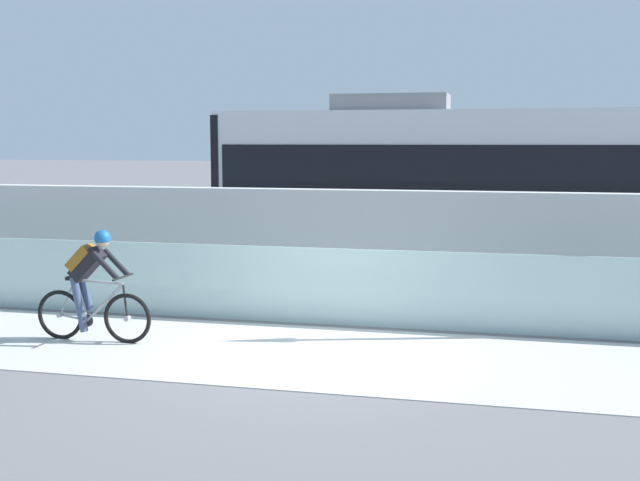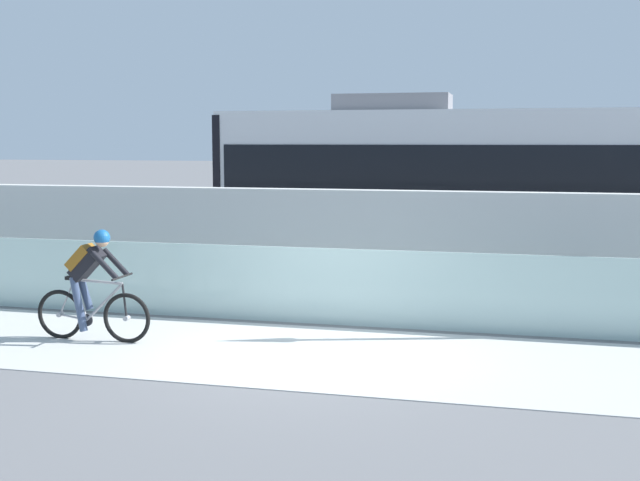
{
  "view_description": "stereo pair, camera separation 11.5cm",
  "coord_description": "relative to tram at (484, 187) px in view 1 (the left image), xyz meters",
  "views": [
    {
      "loc": [
        2.65,
        -10.24,
        2.84
      ],
      "look_at": [
        -0.37,
        2.35,
        1.25
      ],
      "focal_mm": 45.54,
      "sensor_mm": 36.0,
      "label": 1
    },
    {
      "loc": [
        2.76,
        -10.21,
        2.84
      ],
      "look_at": [
        -0.37,
        2.35,
        1.25
      ],
      "focal_mm": 45.54,
      "sensor_mm": 36.0,
      "label": 2
    }
  ],
  "objects": [
    {
      "name": "cyclist_on_bike",
      "position": [
        -5.17,
        -6.85,
        -1.09
      ],
      "size": [
        1.77,
        0.58,
        1.61
      ],
      "color": "black",
      "rests_on": "ground"
    },
    {
      "name": "ground_plane",
      "position": [
        -2.04,
        -6.85,
        -1.89
      ],
      "size": [
        200.0,
        200.0,
        0.0
      ],
      "primitive_type": "plane",
      "color": "slate"
    },
    {
      "name": "tram_rail_near",
      "position": [
        -2.04,
        -0.72,
        -1.89
      ],
      "size": [
        32.0,
        0.08,
        0.01
      ],
      "primitive_type": "cube",
      "color": "#595654",
      "rests_on": "ground"
    },
    {
      "name": "concrete_barrier_wall",
      "position": [
        -2.04,
        -3.2,
        -0.89
      ],
      "size": [
        32.0,
        0.36,
        2.0
      ],
      "primitive_type": "cube",
      "color": "silver",
      "rests_on": "ground"
    },
    {
      "name": "bike_path_deck",
      "position": [
        -2.04,
        -6.85,
        -1.89
      ],
      "size": [
        32.0,
        3.2,
        0.01
      ],
      "primitive_type": "cube",
      "color": "beige",
      "rests_on": "ground"
    },
    {
      "name": "tram",
      "position": [
        0.0,
        0.0,
        0.0
      ],
      "size": [
        11.06,
        2.54,
        3.81
      ],
      "color": "silver",
      "rests_on": "ground"
    },
    {
      "name": "glass_parapet",
      "position": [
        -2.04,
        -5.0,
        -1.29
      ],
      "size": [
        32.0,
        0.05,
        1.2
      ],
      "primitive_type": "cube",
      "color": "silver",
      "rests_on": "ground"
    },
    {
      "name": "tram_rail_far",
      "position": [
        -2.04,
        0.72,
        -1.89
      ],
      "size": [
        32.0,
        0.08,
        0.01
      ],
      "primitive_type": "cube",
      "color": "#595654",
      "rests_on": "ground"
    }
  ]
}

